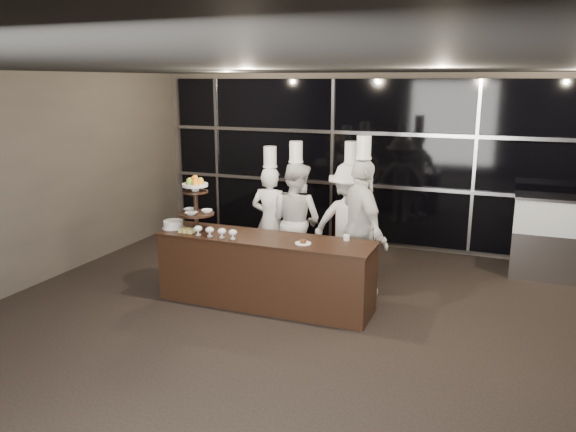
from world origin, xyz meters
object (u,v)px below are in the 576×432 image
at_px(layer_cake, 173,224).
at_px(display_case, 560,234).
at_px(chef_a, 271,220).
at_px(chef_b, 296,220).
at_px(chef_d, 361,227).
at_px(chef_c, 350,224).
at_px(buffet_counter, 265,271).
at_px(display_stand, 196,199).

bearing_deg(layer_cake, display_case, 27.47).
xyz_separation_m(chef_a, chef_b, (0.39, 0.03, 0.03)).
bearing_deg(chef_b, layer_cake, -137.62).
bearing_deg(chef_a, chef_d, -11.50).
xyz_separation_m(display_case, chef_a, (-4.02, -1.39, 0.17)).
height_order(layer_cake, chef_d, chef_d).
height_order(chef_b, chef_c, chef_c).
xyz_separation_m(display_case, chef_b, (-3.62, -1.37, 0.19)).
relative_size(buffet_counter, display_case, 2.16).
xyz_separation_m(chef_c, chef_d, (0.26, -0.36, 0.07)).
distance_m(buffet_counter, chef_a, 1.26).
distance_m(layer_cake, chef_d, 2.54).
bearing_deg(chef_a, buffet_counter, -70.08).
relative_size(chef_a, chef_c, 0.95).
relative_size(layer_cake, chef_a, 0.15).
xyz_separation_m(display_stand, layer_cake, (-0.33, -0.05, -0.37)).
bearing_deg(layer_cake, chef_c, 30.34).
relative_size(display_stand, chef_b, 0.37).
xyz_separation_m(display_stand, chef_a, (0.59, 1.13, -0.49)).
bearing_deg(layer_cake, buffet_counter, 2.14).
xyz_separation_m(display_stand, chef_d, (2.05, 0.83, -0.38)).
relative_size(display_stand, chef_a, 0.38).
relative_size(buffet_counter, chef_b, 1.40).
bearing_deg(chef_a, chef_b, 4.12).
bearing_deg(chef_c, chef_d, -54.19).
bearing_deg(display_stand, layer_cake, -171.53).
bearing_deg(chef_b, buffet_counter, -89.19).
relative_size(layer_cake, chef_d, 0.14).
bearing_deg(layer_cake, display_stand, 8.47).
height_order(display_stand, chef_d, chef_d).
distance_m(display_stand, chef_c, 2.20).
relative_size(buffet_counter, chef_c, 1.38).
bearing_deg(chef_d, display_stand, -158.02).
bearing_deg(display_stand, chef_c, 33.70).
relative_size(display_case, chef_d, 0.60).
relative_size(layer_cake, chef_c, 0.15).
xyz_separation_m(buffet_counter, display_stand, (-1.00, -0.00, 0.87)).
distance_m(display_case, chef_d, 3.08).
bearing_deg(chef_d, display_case, 33.50).
xyz_separation_m(display_stand, display_case, (4.61, 2.52, -0.65)).
xyz_separation_m(buffet_counter, chef_a, (-0.41, 1.13, 0.39)).
xyz_separation_m(layer_cake, chef_d, (2.39, 0.88, -0.02)).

